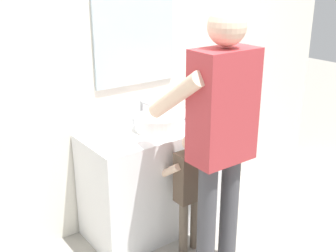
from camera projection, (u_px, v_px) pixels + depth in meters
name	position (u px, v px, depth m)	size (l,w,h in m)	color
ground_plane	(180.00, 242.00, 3.24)	(14.00, 14.00, 0.00)	#9E998E
back_wall	(132.00, 55.00, 3.24)	(4.40, 0.10, 2.70)	silver
vanity_cabinet	(157.00, 179.00, 3.32)	(1.14, 0.54, 0.84)	white
sink_basin	(158.00, 123.00, 3.14)	(0.34, 0.34, 0.11)	silver
faucet	(142.00, 112.00, 3.29)	(0.18, 0.14, 0.18)	#B7BABF
toothbrush_cup	(190.00, 113.00, 3.35)	(0.07, 0.07, 0.21)	#4C8EB2
child_toddler	(189.00, 183.00, 2.98)	(0.28, 0.29, 0.92)	#6B5B4C
adult_parent	(220.00, 123.00, 2.64)	(0.55, 0.58, 1.78)	#47474C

